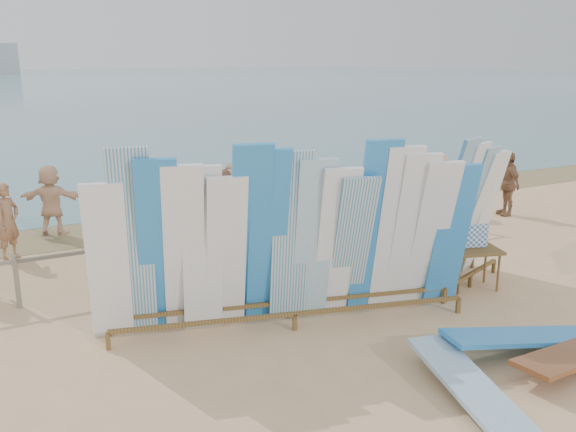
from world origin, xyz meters
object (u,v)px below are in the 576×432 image
beachgoer_7 (248,196)px  beachgoer_4 (226,213)px  beach_chair_left (193,256)px  side_surfboard_rack (463,219)px  beach_chair_right (268,235)px  beachgoer_6 (267,198)px  beachgoer_11 (51,200)px  vendor_table (473,267)px  beachgoer_2 (128,226)px  beachgoer_8 (385,187)px  beachgoer_extra_0 (438,184)px  beachgoer_5 (233,197)px  beachgoer_10 (507,184)px  stroller (276,225)px  main_surfboard_rack (290,244)px  flat_board_a (480,409)px  beachgoer_1 (8,222)px  beachgoer_9 (423,180)px  flat_board_d (529,350)px

beachgoer_7 → beachgoer_4: 2.16m
beach_chair_left → side_surfboard_rack: bearing=-30.6°
beach_chair_right → beachgoer_6: 1.37m
beach_chair_right → beachgoer_11: size_ratio=0.51×
vendor_table → beach_chair_left: bearing=156.6°
beach_chair_left → beachgoer_2: 1.37m
beach_chair_left → beach_chair_right: 2.03m
beachgoer_8 → beachgoer_extra_0: bearing=-86.5°
beachgoer_5 → beachgoer_10: bearing=3.1°
beachgoer_11 → stroller: bearing=173.7°
stroller → beachgoer_4: (-1.33, -0.35, 0.50)m
main_surfboard_rack → beachgoer_10: 8.90m
beachgoer_6 → vendor_table: bearing=-49.2°
flat_board_a → beachgoer_1: bearing=129.2°
beachgoer_7 → beachgoer_6: size_ratio=1.03×
beachgoer_5 → beachgoer_9: 5.44m
beach_chair_left → vendor_table: bearing=-32.3°
vendor_table → beach_chair_right: 4.53m
beachgoer_2 → beachgoer_5: beachgoer_2 is taller
flat_board_d → beachgoer_6: size_ratio=1.71×
side_surfboard_rack → beach_chair_left: bearing=120.9°
beachgoer_11 → flat_board_d: bearing=147.6°
side_surfboard_rack → flat_board_d: size_ratio=1.02×
beach_chair_left → beachgoer_6: bearing=43.1°
side_surfboard_rack → beachgoer_11: size_ratio=1.67×
beachgoer_10 → beachgoer_7: beachgoer_10 is taller
beach_chair_left → beachgoer_6: size_ratio=0.50×
stroller → flat_board_d: bearing=-98.0°
beachgoer_6 → beachgoer_extra_0: 4.77m
beachgoer_5 → beachgoer_4: (-0.92, -1.81, 0.10)m
beachgoer_11 → beachgoer_10: bearing=-169.7°
beach_chair_left → beachgoer_1: beachgoer_1 is taller
beachgoer_5 → beachgoer_extra_0: (5.40, -1.06, -0.01)m
beachgoer_10 → side_surfboard_rack: bearing=-38.0°
beachgoer_2 → vendor_table: bearing=-142.6°
beachgoer_8 → beachgoer_7: 3.39m
beachgoer_2 → beachgoer_8: (6.43, 0.49, 0.05)m
beachgoer_4 → beachgoer_8: bearing=-123.3°
beach_chair_right → beachgoer_4: 1.28m
vendor_table → beachgoer_1: 9.13m
beach_chair_left → beachgoer_11: size_ratio=0.48×
beachgoer_9 → beachgoer_extra_0: beachgoer_extra_0 is taller
vendor_table → beachgoer_11: bearing=147.6°
beachgoer_2 → beachgoer_5: size_ratio=1.08×
side_surfboard_rack → beachgoer_1: bearing=122.3°
beach_chair_left → stroller: size_ratio=0.76×
flat_board_d → beachgoer_11: bearing=37.8°
flat_board_a → beachgoer_9: size_ratio=1.72×
beachgoer_1 → stroller: bearing=-62.7°
beachgoer_1 → side_surfboard_rack: bearing=-84.0°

